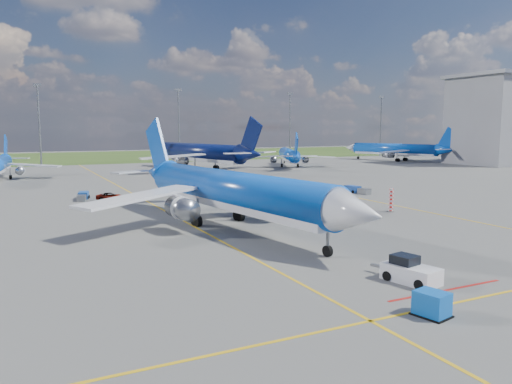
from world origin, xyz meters
name	(u,v)px	position (x,y,z in m)	size (l,w,h in m)	color
ground	(230,246)	(0.00, 0.00, 0.00)	(400.00, 400.00, 0.00)	#535351
grass_strip	(65,158)	(0.00, 150.00, 0.00)	(400.00, 80.00, 0.01)	#2D4719
taxiway_lines	(154,204)	(0.17, 27.70, 0.01)	(60.25, 160.00, 0.02)	gold
floodlight_masts	(113,121)	(10.00, 110.00, 12.56)	(202.20, 0.50, 22.70)	slate
warning_post	(391,200)	(26.00, 8.00, 1.50)	(0.50, 0.50, 3.00)	red
bg_jet_n	(199,170)	(25.27, 78.79, 0.00)	(37.24, 48.88, 12.80)	#081244
bg_jet_ne	(289,166)	(51.64, 78.80, 0.00)	(27.04, 35.49, 9.29)	blue
bg_jet_ene	(394,161)	(94.05, 84.14, 0.00)	(30.98, 40.66, 10.65)	blue
main_airliner	(232,228)	(3.57, 7.59, 0.00)	(34.20, 44.88, 11.76)	blue
pushback_tug	(410,271)	(7.11, -15.47, 0.74)	(2.80, 5.54, 1.84)	silver
uld_container	(432,304)	(3.66, -20.92, 0.72)	(1.43, 1.79, 1.43)	#0D55B7
service_car_b	(111,197)	(-4.61, 34.13, 0.58)	(1.93, 4.19, 1.16)	#999999
service_car_c	(285,186)	(24.52, 33.13, 0.70)	(1.96, 4.83, 1.40)	#999999
baggage_tug_w	(357,190)	(33.49, 24.83, 0.52)	(1.90, 5.09, 1.11)	navy
baggage_tug_c	(83,196)	(-8.18, 36.98, 0.50)	(2.35, 4.88, 1.06)	#1A4CA1
baggage_tug_e	(261,184)	(23.21, 39.63, 0.55)	(3.22, 5.34, 1.17)	#184491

